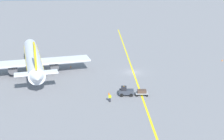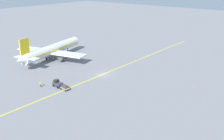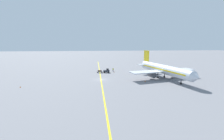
% 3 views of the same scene
% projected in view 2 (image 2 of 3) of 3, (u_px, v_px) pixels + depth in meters
% --- Properties ---
extents(ground_plane, '(400.00, 400.00, 0.00)m').
position_uv_depth(ground_plane, '(102.00, 74.00, 82.50)').
color(ground_plane, slate).
extents(apron_yellow_centreline, '(1.13, 120.00, 0.01)m').
position_uv_depth(apron_yellow_centreline, '(102.00, 74.00, 82.50)').
color(apron_yellow_centreline, yellow).
rests_on(apron_yellow_centreline, ground).
extents(airplane_at_gate, '(28.44, 35.16, 10.60)m').
position_uv_depth(airplane_at_gate, '(52.00, 50.00, 96.53)').
color(airplane_at_gate, silver).
rests_on(airplane_at_gate, ground).
extents(baggage_tug_dark, '(3.08, 1.90, 2.11)m').
position_uv_depth(baggage_tug_dark, '(58.00, 84.00, 73.02)').
color(baggage_tug_dark, '#333842').
rests_on(baggage_tug_dark, ground).
extents(baggage_cart_trailing, '(2.68, 1.55, 1.24)m').
position_uv_depth(baggage_cart_trailing, '(65.00, 87.00, 70.97)').
color(baggage_cart_trailing, gray).
rests_on(baggage_cart_trailing, ground).
extents(ground_crew_worker, '(0.57, 0.28, 1.68)m').
position_uv_depth(ground_crew_worker, '(41.00, 84.00, 72.77)').
color(ground_crew_worker, '#23232D').
rests_on(ground_crew_worker, ground).
extents(traffic_cone_near_nose, '(0.32, 0.32, 0.55)m').
position_uv_depth(traffic_cone_near_nose, '(195.00, 86.00, 73.14)').
color(traffic_cone_near_nose, orange).
rests_on(traffic_cone_near_nose, ground).
extents(traffic_cone_mid_apron, '(0.32, 0.32, 0.55)m').
position_uv_depth(traffic_cone_mid_apron, '(52.00, 82.00, 75.79)').
color(traffic_cone_mid_apron, orange).
rests_on(traffic_cone_mid_apron, ground).
extents(traffic_cone_by_wingtip, '(0.32, 0.32, 0.55)m').
position_uv_depth(traffic_cone_by_wingtip, '(78.00, 60.00, 95.76)').
color(traffic_cone_by_wingtip, orange).
rests_on(traffic_cone_by_wingtip, ground).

